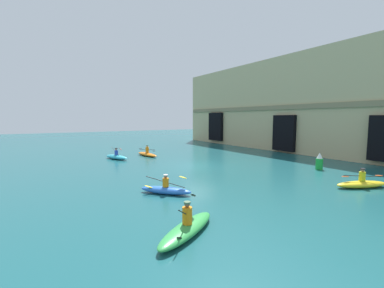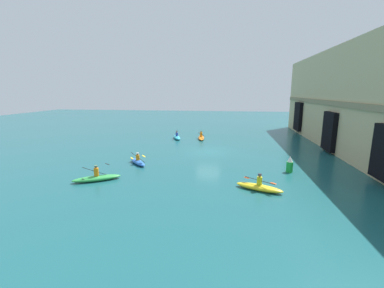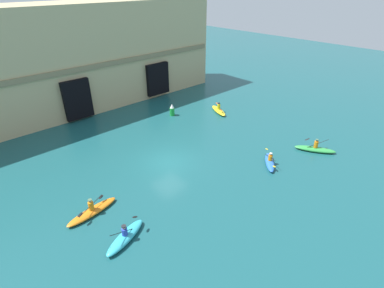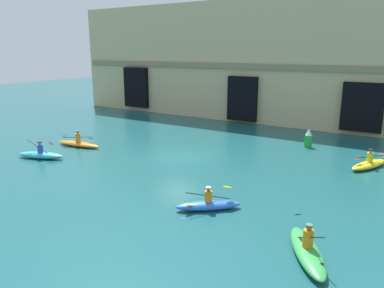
{
  "view_description": "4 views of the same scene",
  "coord_description": "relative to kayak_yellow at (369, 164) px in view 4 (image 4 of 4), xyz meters",
  "views": [
    {
      "loc": [
        17.9,
        -11.81,
        4.05
      ],
      "look_at": [
        0.82,
        -1.18,
        1.99
      ],
      "focal_mm": 24.0,
      "sensor_mm": 36.0,
      "label": 1
    },
    {
      "loc": [
        27.41,
        2.11,
        6.49
      ],
      "look_at": [
        1.6,
        -1.58,
        1.14
      ],
      "focal_mm": 24.0,
      "sensor_mm": 36.0,
      "label": 2
    },
    {
      "loc": [
        -12.78,
        -16.77,
        13.34
      ],
      "look_at": [
        1.43,
        -1.38,
        1.69
      ],
      "focal_mm": 28.0,
      "sensor_mm": 36.0,
      "label": 3
    },
    {
      "loc": [
        13.42,
        -18.95,
        6.75
      ],
      "look_at": [
        0.98,
        0.24,
        0.96
      ],
      "focal_mm": 35.0,
      "sensor_mm": 36.0,
      "label": 4
    }
  ],
  "objects": [
    {
      "name": "kayak_cyan",
      "position": [
        -17.88,
        -9.23,
        0.01
      ],
      "size": [
        3.23,
        1.85,
        1.21
      ],
      "rotation": [
        0.0,
        0.0,
        0.36
      ],
      "color": "#33B2C6",
      "rests_on": "ground"
    },
    {
      "name": "kayak_orange",
      "position": [
        -18.26,
        -5.86,
        -0.02
      ],
      "size": [
        3.66,
        1.26,
        1.16
      ],
      "rotation": [
        0.0,
        0.0,
        0.13
      ],
      "color": "orange",
      "rests_on": "ground"
    },
    {
      "name": "kayak_green",
      "position": [
        -0.2,
        -11.68,
        -0.01
      ],
      "size": [
        2.44,
        3.37,
        1.27
      ],
      "rotation": [
        0.0,
        0.0,
        5.24
      ],
      "color": "green",
      "rests_on": "ground"
    },
    {
      "name": "kayak_blue",
      "position": [
        -4.91,
        -10.21,
        -0.0
      ],
      "size": [
        2.59,
        2.37,
        1.05
      ],
      "rotation": [
        0.0,
        0.0,
        3.86
      ],
      "color": "blue",
      "rests_on": "ground"
    },
    {
      "name": "marker_buoy",
      "position": [
        -4.41,
        2.9,
        0.38
      ],
      "size": [
        0.52,
        0.52,
        1.34
      ],
      "color": "green",
      "rests_on": "ground"
    },
    {
      "name": "cliff_bluff",
      "position": [
        -12.98,
        11.89,
        5.34
      ],
      "size": [
        39.27,
        6.68,
        11.22
      ],
      "color": "tan",
      "rests_on": "ground"
    },
    {
      "name": "ground_plane",
      "position": [
        -10.74,
        -4.26,
        -0.24
      ],
      "size": [
        120.0,
        120.0,
        0.0
      ],
      "primitive_type": "plane",
      "color": "#195156"
    },
    {
      "name": "kayak_yellow",
      "position": [
        0.0,
        0.0,
        0.0
      ],
      "size": [
        1.96,
        3.21,
        1.14
      ],
      "rotation": [
        0.0,
        0.0,
        4.31
      ],
      "color": "yellow",
      "rests_on": "ground"
    }
  ]
}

